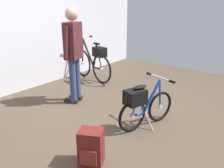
{
  "coord_description": "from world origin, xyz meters",
  "views": [
    {
      "loc": [
        -2.51,
        -1.82,
        1.69
      ],
      "look_at": [
        0.07,
        0.2,
        0.55
      ],
      "focal_mm": 37.74,
      "sensor_mm": 36.0,
      "label": 1
    }
  ],
  "objects_px": {
    "display_bike_left": "(93,61)",
    "folding_bike_foreground": "(143,104)",
    "visitor_near_wall": "(73,51)",
    "backpack_on_floor": "(91,147)"
  },
  "relations": [
    {
      "from": "display_bike_left",
      "to": "visitor_near_wall",
      "type": "bearing_deg",
      "value": -152.45
    },
    {
      "from": "folding_bike_foreground",
      "to": "display_bike_left",
      "type": "xyz_separation_m",
      "value": [
        1.18,
        2.0,
        0.08
      ]
    },
    {
      "from": "backpack_on_floor",
      "to": "folding_bike_foreground",
      "type": "bearing_deg",
      "value": -1.68
    },
    {
      "from": "visitor_near_wall",
      "to": "backpack_on_floor",
      "type": "bearing_deg",
      "value": -128.15
    },
    {
      "from": "display_bike_left",
      "to": "folding_bike_foreground",
      "type": "bearing_deg",
      "value": -120.49
    },
    {
      "from": "visitor_near_wall",
      "to": "backpack_on_floor",
      "type": "height_order",
      "value": "visitor_near_wall"
    },
    {
      "from": "visitor_near_wall",
      "to": "folding_bike_foreground",
      "type": "bearing_deg",
      "value": -92.78
    },
    {
      "from": "display_bike_left",
      "to": "visitor_near_wall",
      "type": "xyz_separation_m",
      "value": [
        -1.11,
        -0.58,
        0.49
      ]
    },
    {
      "from": "folding_bike_foreground",
      "to": "backpack_on_floor",
      "type": "xyz_separation_m",
      "value": [
        -1.03,
        0.03,
        -0.15
      ]
    },
    {
      "from": "folding_bike_foreground",
      "to": "visitor_near_wall",
      "type": "height_order",
      "value": "visitor_near_wall"
    }
  ]
}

